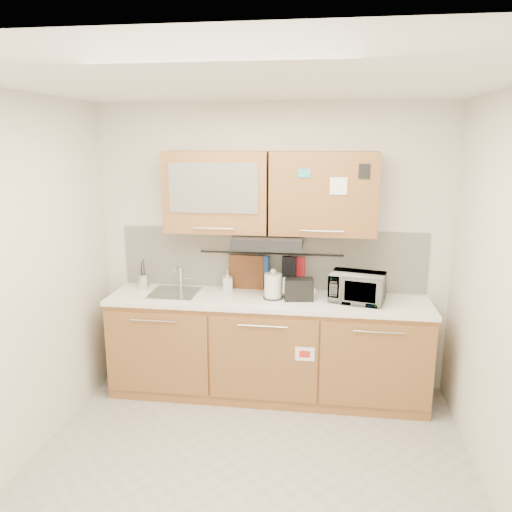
% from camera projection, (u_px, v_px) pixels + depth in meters
% --- Properties ---
extents(floor, '(3.20, 3.20, 0.00)m').
position_uv_depth(floor, '(247.00, 478.00, 3.45)').
color(floor, '#9E9993').
rests_on(floor, ground).
extents(ceiling, '(3.20, 3.20, 0.00)m').
position_uv_depth(ceiling, '(245.00, 82.00, 2.85)').
color(ceiling, white).
rests_on(ceiling, wall_back).
extents(wall_back, '(3.20, 0.00, 3.20)m').
position_uv_depth(wall_back, '(271.00, 248.00, 4.59)').
color(wall_back, silver).
rests_on(wall_back, ground).
extents(wall_left, '(0.00, 3.00, 3.00)m').
position_uv_depth(wall_left, '(12.00, 288.00, 3.36)').
color(wall_left, silver).
rests_on(wall_left, ground).
extents(base_cabinet, '(2.80, 0.64, 0.88)m').
position_uv_depth(base_cabinet, '(267.00, 352.00, 4.50)').
color(base_cabinet, '#A56A3A').
rests_on(base_cabinet, floor).
extents(countertop, '(2.82, 0.62, 0.04)m').
position_uv_depth(countertop, '(267.00, 300.00, 4.39)').
color(countertop, white).
rests_on(countertop, base_cabinet).
extents(backsplash, '(2.80, 0.02, 0.56)m').
position_uv_depth(backsplash, '(271.00, 259.00, 4.60)').
color(backsplash, silver).
rests_on(backsplash, countertop).
extents(upper_cabinets, '(1.82, 0.37, 0.70)m').
position_uv_depth(upper_cabinets, '(269.00, 193.00, 4.30)').
color(upper_cabinets, '#A56A3A').
rests_on(upper_cabinets, wall_back).
extents(range_hood, '(0.60, 0.46, 0.10)m').
position_uv_depth(range_hood, '(268.00, 241.00, 4.32)').
color(range_hood, black).
rests_on(range_hood, upper_cabinets).
extents(sink, '(0.42, 0.40, 0.26)m').
position_uv_depth(sink, '(175.00, 293.00, 4.51)').
color(sink, silver).
rests_on(sink, countertop).
extents(utensil_rail, '(1.30, 0.02, 0.02)m').
position_uv_depth(utensil_rail, '(271.00, 254.00, 4.55)').
color(utensil_rail, black).
rests_on(utensil_rail, backsplash).
extents(utensil_crock, '(0.14, 0.14, 0.28)m').
position_uv_depth(utensil_crock, '(144.00, 281.00, 4.64)').
color(utensil_crock, silver).
rests_on(utensil_crock, countertop).
extents(kettle, '(0.19, 0.17, 0.27)m').
position_uv_depth(kettle, '(273.00, 287.00, 4.35)').
color(kettle, silver).
rests_on(kettle, countertop).
extents(toaster, '(0.27, 0.18, 0.19)m').
position_uv_depth(toaster, '(299.00, 289.00, 4.31)').
color(toaster, black).
rests_on(toaster, countertop).
extents(microwave, '(0.51, 0.40, 0.25)m').
position_uv_depth(microwave, '(357.00, 287.00, 4.26)').
color(microwave, '#999999').
rests_on(microwave, countertop).
extents(soap_bottle, '(0.10, 0.10, 0.19)m').
position_uv_depth(soap_bottle, '(228.00, 281.00, 4.57)').
color(soap_bottle, '#999999').
rests_on(soap_bottle, countertop).
extents(cutting_board, '(0.33, 0.04, 0.40)m').
position_uv_depth(cutting_board, '(246.00, 276.00, 4.62)').
color(cutting_board, brown).
rests_on(cutting_board, utensil_rail).
extents(oven_mitt, '(0.11, 0.07, 0.18)m').
position_uv_depth(oven_mitt, '(264.00, 266.00, 4.57)').
color(oven_mitt, navy).
rests_on(oven_mitt, utensil_rail).
extents(dark_pouch, '(0.14, 0.07, 0.21)m').
position_uv_depth(dark_pouch, '(289.00, 268.00, 4.55)').
color(dark_pouch, black).
rests_on(dark_pouch, utensil_rail).
extents(pot_holder, '(0.14, 0.06, 0.17)m').
position_uv_depth(pot_holder, '(297.00, 266.00, 4.53)').
color(pot_holder, '#AE1721').
rests_on(pot_holder, utensil_rail).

